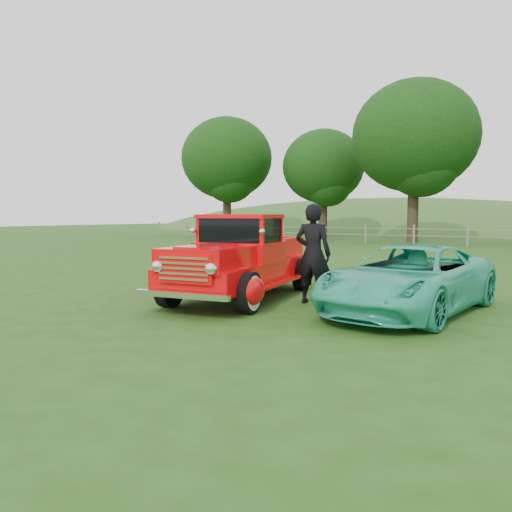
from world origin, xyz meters
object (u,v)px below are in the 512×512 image
Objects in this scene: tree_mid_west at (323,167)px; red_pickup at (242,261)px; tree_near_west at (415,137)px; tree_far_west at (227,159)px; teal_sedan at (409,279)px; man at (313,254)px.

red_pickup is at bearing -66.73° from tree_mid_west.
tree_near_west is 25.13m from red_pickup.
tree_near_west reaches higher than tree_far_west.
tree_near_west is at bearing -3.58° from tree_far_west.
tree_near_west reaches higher than teal_sedan.
tree_far_west is 4.98× the size of man.
tree_mid_west reaches higher than red_pickup.
tree_mid_west reaches higher than man.
tree_mid_west is 1.92× the size of teal_sedan.
man is at bearing -63.78° from tree_mid_west.
tree_far_west is at bearing -165.96° from tree_mid_west.
teal_sedan is at bearing -4.27° from red_pickup.
tree_mid_west is at bearing -73.28° from man.
man is (5.24, -23.88, -5.80)m from tree_near_west.
tree_near_west is at bearing 111.65° from teal_sedan.
tree_near_west reaches higher than tree_mid_west.
teal_sedan is 1.92m from man.
teal_sedan is (3.44, 0.41, -0.18)m from red_pickup.
teal_sedan is at bearing 175.24° from man.
man is (21.24, -24.88, -5.49)m from tree_far_west.
tree_far_west is 0.95× the size of tree_near_west.
man is at bearing -49.51° from tree_far_west.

